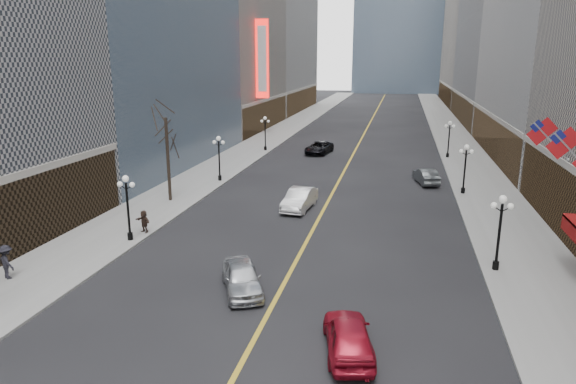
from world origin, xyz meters
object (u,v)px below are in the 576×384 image
at_px(streetlamp_west_3, 265,130).
at_px(car_nb_near, 242,277).
at_px(streetlamp_east_3, 449,135).
at_px(streetlamp_east_2, 465,164).
at_px(streetlamp_west_2, 219,154).
at_px(car_nb_far, 319,148).
at_px(streetlamp_east_1, 500,225).
at_px(car_nb_mid, 299,199).
at_px(car_sb_mid, 348,336).
at_px(streetlamp_west_1, 127,201).
at_px(car_sb_far, 426,176).

xyz_separation_m(streetlamp_west_3, car_nb_near, (9.80, -41.74, -2.10)).
bearing_deg(streetlamp_east_3, streetlamp_east_2, -90.00).
height_order(streetlamp_west_2, car_nb_far, streetlamp_west_2).
distance_m(streetlamp_east_1, car_nb_near, 15.09).
bearing_deg(car_nb_mid, streetlamp_east_1, -30.91).
height_order(streetlamp_east_1, car_sb_mid, streetlamp_east_1).
distance_m(streetlamp_east_1, streetlamp_east_2, 18.00).
relative_size(streetlamp_west_1, streetlamp_west_3, 1.00).
xyz_separation_m(car_nb_mid, car_nb_far, (-2.45, 25.58, -0.07)).
bearing_deg(car_nb_near, streetlamp_west_3, 78.60).
distance_m(streetlamp_west_1, streetlamp_west_3, 36.00).
bearing_deg(streetlamp_east_3, streetlamp_west_1, -123.25).
distance_m(car_nb_mid, car_nb_far, 25.69).
bearing_deg(car_nb_mid, car_sb_far, 52.72).
relative_size(car_nb_mid, car_nb_far, 0.92).
relative_size(streetlamp_east_1, car_nb_far, 0.79).
height_order(streetlamp_east_3, streetlamp_west_3, same).
relative_size(streetlamp_west_1, car_nb_mid, 0.86).
bearing_deg(streetlamp_east_2, streetlamp_east_1, -90.00).
xyz_separation_m(streetlamp_east_1, streetlamp_west_3, (-23.60, 36.00, 0.00)).
bearing_deg(streetlamp_west_3, car_nb_near, -76.79).
distance_m(streetlamp_west_2, car_sb_far, 20.85).
height_order(streetlamp_east_1, car_sb_far, streetlamp_east_1).
relative_size(streetlamp_east_2, streetlamp_west_2, 1.00).
relative_size(car_nb_near, car_sb_mid, 0.99).
bearing_deg(streetlamp_west_1, streetlamp_west_2, 90.00).
bearing_deg(car_sb_mid, car_nb_near, -49.69).
height_order(car_nb_near, car_sb_far, car_nb_near).
bearing_deg(streetlamp_west_2, car_sb_mid, -60.66).
relative_size(streetlamp_east_1, car_sb_far, 0.98).
bearing_deg(car_nb_far, streetlamp_west_2, -103.53).
height_order(streetlamp_east_2, streetlamp_west_1, same).
bearing_deg(car_nb_near, streetlamp_west_1, 125.05).
bearing_deg(streetlamp_east_2, car_nb_mid, -150.48).
distance_m(streetlamp_east_2, car_sb_far, 5.30).
relative_size(car_nb_near, car_nb_mid, 0.90).
bearing_deg(car_nb_far, car_nb_near, -77.67).
relative_size(streetlamp_east_2, car_sb_far, 0.98).
distance_m(streetlamp_west_3, car_sb_mid, 49.21).
height_order(car_nb_far, car_sb_mid, car_sb_mid).
bearing_deg(car_nb_near, car_nb_far, 68.76).
distance_m(streetlamp_west_3, car_nb_near, 42.92).
bearing_deg(car_nb_mid, car_nb_far, 100.99).
distance_m(streetlamp_west_1, car_nb_mid, 14.28).
bearing_deg(streetlamp_west_3, streetlamp_east_2, -37.33).
height_order(streetlamp_east_2, car_nb_mid, streetlamp_east_2).
distance_m(streetlamp_west_1, car_sb_far, 29.84).
xyz_separation_m(streetlamp_west_3, car_sb_mid, (16.01, -46.49, -2.08)).
xyz_separation_m(streetlamp_west_1, car_sb_far, (20.42, 21.65, -2.14)).
distance_m(streetlamp_east_1, car_sb_mid, 13.11).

